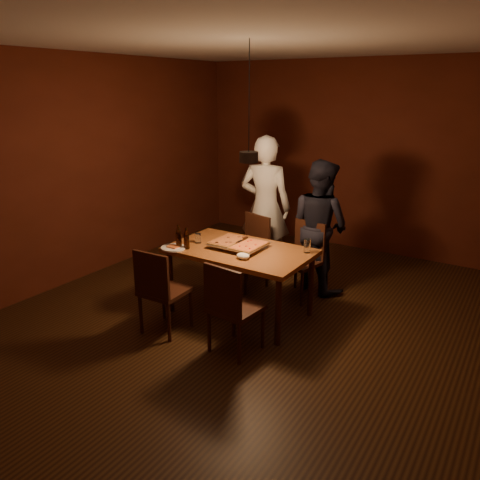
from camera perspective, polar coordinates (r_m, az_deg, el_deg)
The scene contains 19 objects.
room_shell at distance 4.59m, azimuth 1.05°, elevation 5.75°, with size 6.00×6.00×6.00m.
dining_table at distance 4.99m, azimuth 0.00°, elevation -1.90°, with size 1.50×0.90×0.75m.
chair_far_left at distance 5.78m, azimuth 1.39°, elevation -0.52°, with size 0.51×0.51×0.49m.
chair_far_right at distance 5.55m, azimuth 7.81°, elevation -1.50°, with size 0.49×0.49×0.49m.
chair_near_left at distance 4.69m, azimuth -9.84°, elevation -5.33°, with size 0.44×0.44×0.49m.
chair_near_right at distance 4.28m, azimuth -1.21°, elevation -7.45°, with size 0.46×0.46×0.49m.
pizza_tray at distance 5.00m, azimuth -0.17°, elevation -0.68°, with size 0.55×0.45×0.05m, color silver.
pizza_meat at distance 5.07m, azimuth -1.48°, elevation 0.01°, with size 0.26×0.42×0.02m, color maroon.
pizza_cheese at distance 4.91m, azimuth 1.12°, elevation -0.63°, with size 0.26×0.41×0.02m, color gold.
spatula at distance 5.00m, azimuth 0.07°, elevation -0.19°, with size 0.09×0.24×0.04m, color silver, non-canonical shape.
beer_bottle_a at distance 5.03m, azimuth -7.50°, elevation 0.46°, with size 0.06×0.06×0.24m.
beer_bottle_b at distance 4.97m, azimuth -6.54°, elevation 0.20°, with size 0.06×0.06×0.23m.
water_glass_left at distance 5.16m, azimuth -5.15°, elevation 0.21°, with size 0.07×0.07×0.11m, color silver.
water_glass_right at distance 4.89m, azimuth 8.20°, elevation -0.71°, with size 0.07×0.07×0.14m, color silver.
plate_slice at distance 5.03m, azimuth -8.13°, elevation -0.93°, with size 0.26×0.26×0.03m.
napkin at distance 4.67m, azimuth 0.37°, elevation -1.97°, with size 0.14×0.11×0.06m, color white.
diner_white at distance 6.05m, azimuth 3.08°, elevation 4.03°, with size 0.67×0.44×1.83m, color silver.
diner_dark at distance 5.71m, azimuth 9.67°, elevation 1.71°, with size 0.78×0.60×1.60m, color black.
pendant_lamp at distance 4.53m, azimuth 1.08°, elevation 10.21°, with size 0.18×0.18×1.10m.
Camera 1 is at (2.36, -3.82, 2.38)m, focal length 35.00 mm.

